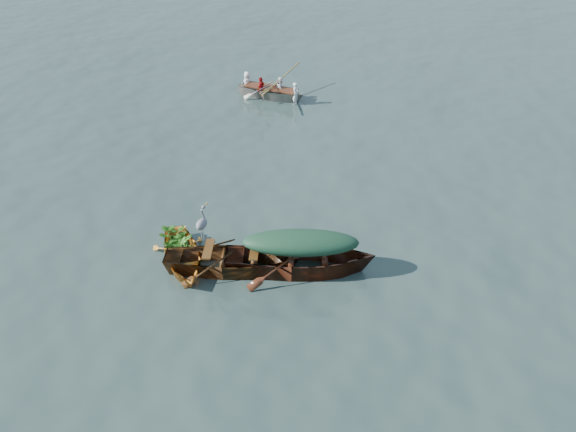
# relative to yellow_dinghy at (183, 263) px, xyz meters

# --- Properties ---
(ground) EXTENTS (140.00, 140.00, 0.00)m
(ground) POSITION_rel_yellow_dinghy_xyz_m (1.73, -1.00, 0.00)
(ground) COLOR #314440
(ground) RESTS_ON ground
(yellow_dinghy) EXTENTS (2.81, 3.04, 0.77)m
(yellow_dinghy) POSITION_rel_yellow_dinghy_xyz_m (0.00, 0.00, 0.00)
(yellow_dinghy) COLOR orange
(yellow_dinghy) RESTS_ON ground
(green_tarp_boat) EXTENTS (5.09, 3.10, 1.17)m
(green_tarp_boat) POSITION_rel_yellow_dinghy_xyz_m (2.75, 0.70, 0.00)
(green_tarp_boat) COLOR #551F13
(green_tarp_boat) RESTS_ON ground
(open_wooden_boat) EXTENTS (4.61, 2.71, 1.03)m
(open_wooden_boat) POSITION_rel_yellow_dinghy_xyz_m (1.26, 0.16, 0.00)
(open_wooden_boat) COLOR #563415
(open_wooden_boat) RESTS_ON ground
(rowed_boat) EXTENTS (3.86, 1.34, 0.88)m
(rowed_boat) POSITION_rel_yellow_dinghy_xyz_m (-1.84, 10.14, 0.00)
(rowed_boat) COLOR beige
(rowed_boat) RESTS_ON ground
(green_tarp_cover) EXTENTS (2.80, 1.70, 0.52)m
(green_tarp_cover) POSITION_rel_yellow_dinghy_xyz_m (2.75, 0.70, 0.84)
(green_tarp_cover) COLOR #183C26
(green_tarp_cover) RESTS_ON green_tarp_boat
(thwart_benches) EXTENTS (2.35, 1.49, 0.04)m
(thwart_benches) POSITION_rel_yellow_dinghy_xyz_m (1.26, 0.16, 0.54)
(thwart_benches) COLOR #4B2D11
(thwart_benches) RESTS_ON open_wooden_boat
(heron) EXTENTS (0.47, 0.49, 0.92)m
(heron) POSITION_rel_yellow_dinghy_xyz_m (0.40, 0.39, 0.84)
(heron) COLOR gray
(heron) RESTS_ON yellow_dinghy
(dinghy_weeds) EXTENTS (1.11, 1.14, 0.60)m
(dinghy_weeds) POSITION_rel_yellow_dinghy_xyz_m (-0.33, 0.44, 0.68)
(dinghy_weeds) COLOR #39751E
(dinghy_weeds) RESTS_ON yellow_dinghy
(rowers) EXTENTS (2.71, 1.17, 0.76)m
(rowers) POSITION_rel_yellow_dinghy_xyz_m (-1.84, 10.14, 0.82)
(rowers) COLOR white
(rowers) RESTS_ON rowed_boat
(oars) EXTENTS (0.74, 2.63, 0.06)m
(oars) POSITION_rel_yellow_dinghy_xyz_m (-1.84, 10.14, 0.47)
(oars) COLOR olive
(oars) RESTS_ON rowed_boat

